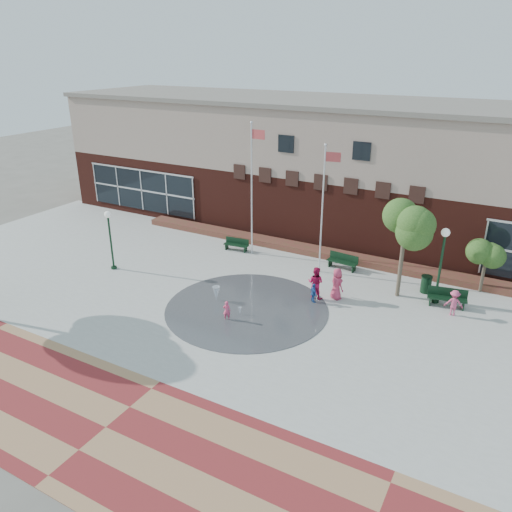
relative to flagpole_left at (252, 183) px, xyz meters
The scene contains 23 objects.
ground 11.35m from the flagpole_left, 70.51° to the right, with size 120.00×120.00×0.00m, color #666056.
plaza_concrete 8.18m from the flagpole_left, 59.00° to the right, with size 46.00×18.00×0.01m, color #A8A8A0.
paver_band 17.72m from the flagpole_left, 78.37° to the right, with size 46.00×6.00×0.01m, color maroon.
splash_pad 8.91m from the flagpole_left, 62.90° to the right, with size 8.40×8.40×0.01m, color #383A3D.
library_building 8.48m from the flagpole_left, 66.03° to the left, with size 44.40×10.40×9.20m.
flower_bed 6.13m from the flagpole_left, 28.46° to the left, with size 26.00×1.20×0.40m, color maroon.
flagpole_left is the anchor object (origin of this frame).
flagpole_right 5.04m from the flagpole_left, ahead, with size 0.93×0.26×7.66m.
lamp_left 9.14m from the flagpole_left, 134.66° to the right, with size 0.39×0.39×3.67m.
lamp_right 12.07m from the flagpole_left, ahead, with size 0.44×0.44×4.15m.
bench_left 4.60m from the flagpole_left, behind, with size 1.71×0.62×0.84m.
bench_mid 7.46m from the flagpole_left, ahead, with size 1.92×0.71×0.94m.
bench_right 13.25m from the flagpole_left, ahead, with size 2.03×0.89×0.99m.
trash_can 11.89m from the flagpole_left, ahead, with size 0.60×0.60×0.99m.
tree_mid 10.02m from the flagpole_left, ahead, with size 3.11×3.11×5.25m.
tree_small_right 14.00m from the flagpole_left, ahead, with size 1.95×1.95×3.33m.
water_jet_a 8.37m from the flagpole_left, 76.74° to the right, with size 0.41×0.41×0.79m, color white.
water_jet_b 9.45m from the flagpole_left, 65.02° to the right, with size 0.17×0.17×0.39m, color white.
child_splash 9.71m from the flagpole_left, 68.92° to the right, with size 0.38×0.25×1.04m, color #EC4872.
adult_red 8.13m from the flagpole_left, 32.67° to the right, with size 0.88×0.68×1.80m, color #B51242.
adult_pink 8.74m from the flagpole_left, 25.80° to the right, with size 0.86×0.56×1.76m, color #BF3555.
child_blue 8.66m from the flagpole_left, 35.60° to the right, with size 0.65×0.27×1.10m, color #285AA8.
person_bench 13.64m from the flagpole_left, ahead, with size 0.89×0.51×1.38m, color #CD4A72.
Camera 1 is at (11.46, -16.63, 12.44)m, focal length 35.00 mm.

